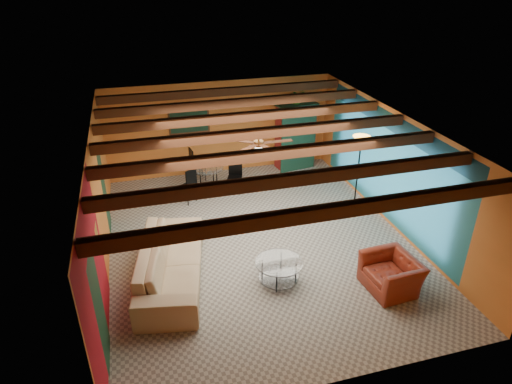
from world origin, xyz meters
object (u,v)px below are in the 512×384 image
object	(u,v)px
coffee_table	(279,271)
floor_lamp	(357,176)
armoire	(295,137)
dining_table	(207,174)
vase	(205,154)
armchair	(391,274)
potted_plant	(297,97)
sofa	(171,263)

from	to	relation	value
coffee_table	floor_lamp	world-z (taller)	floor_lamp
armoire	floor_lamp	bearing A→B (deg)	-91.12
dining_table	floor_lamp	world-z (taller)	floor_lamp
armoire	vase	bearing A→B (deg)	-171.74
armoire	armchair	bearing A→B (deg)	-101.26
coffee_table	floor_lamp	distance (m)	3.46
armoire	dining_table	bearing A→B (deg)	-171.74
potted_plant	sofa	bearing A→B (deg)	-132.58
dining_table	coffee_table	bearing A→B (deg)	-81.22
floor_lamp	potted_plant	size ratio (longest dim) A/B	4.24
armchair	coffee_table	bearing A→B (deg)	-115.39
vase	floor_lamp	bearing A→B (deg)	-33.60
coffee_table	armoire	distance (m)	5.69
dining_table	vase	size ratio (longest dim) A/B	9.44
armoire	potted_plant	xyz separation A→B (m)	(0.00, 0.00, 1.20)
sofa	armchair	xyz separation A→B (m)	(4.02, -1.36, -0.09)
floor_lamp	vase	size ratio (longest dim) A/B	10.33
coffee_table	vase	xyz separation A→B (m)	(-0.66, 4.28, 0.84)
armchair	vase	distance (m)	5.75
coffee_table	armoire	size ratio (longest dim) A/B	0.49
armchair	vase	bearing A→B (deg)	-156.79
potted_plant	vase	world-z (taller)	potted_plant
armoire	floor_lamp	size ratio (longest dim) A/B	0.94
dining_table	potted_plant	bearing A→B (deg)	17.59
coffee_table	dining_table	bearing A→B (deg)	98.78
coffee_table	armchair	bearing A→B (deg)	-20.69
dining_table	potted_plant	xyz separation A→B (m)	(2.87, 0.91, 1.67)
floor_lamp	coffee_table	bearing A→B (deg)	-142.00
floor_lamp	dining_table	bearing A→B (deg)	146.40
dining_table	potted_plant	distance (m)	3.44
vase	armoire	bearing A→B (deg)	17.59
coffee_table	vase	distance (m)	4.41
sofa	dining_table	xyz separation A→B (m)	(1.35, 3.69, 0.07)
armoire	potted_plant	bearing A→B (deg)	0.00
armoire	floor_lamp	distance (m)	3.15
coffee_table	armoire	world-z (taller)	armoire
armchair	coffee_table	size ratio (longest dim) A/B	1.09
armchair	vase	xyz separation A→B (m)	(-2.67, 5.04, 0.74)
sofa	floor_lamp	size ratio (longest dim) A/B	1.41
coffee_table	potted_plant	size ratio (longest dim) A/B	1.94
coffee_table	floor_lamp	size ratio (longest dim) A/B	0.46
dining_table	armoire	world-z (taller)	armoire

